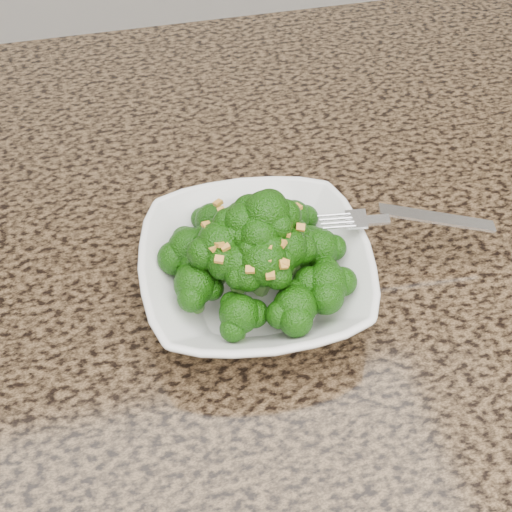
{
  "coord_description": "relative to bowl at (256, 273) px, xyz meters",
  "views": [
    {
      "loc": [
        -0.04,
        -0.08,
        1.39
      ],
      "look_at": [
        0.05,
        0.3,
        0.95
      ],
      "focal_mm": 45.0,
      "sensor_mm": 36.0,
      "label": 1
    }
  ],
  "objects": [
    {
      "name": "garlic_topping",
      "position": [
        -0.0,
        0.0,
        0.1
      ],
      "size": [
        0.11,
        0.11,
        0.01
      ],
      "primitive_type": null,
      "color": "gold",
      "rests_on": "broccoli_pile"
    },
    {
      "name": "cabinet",
      "position": [
        -0.05,
        0.0,
        -0.49
      ],
      "size": [
        1.55,
        0.95,
        0.87
      ],
      "primitive_type": "cube",
      "color": "#372416",
      "rests_on": "ground"
    },
    {
      "name": "fork",
      "position": [
        0.12,
        0.01,
        0.03
      ],
      "size": [
        0.2,
        0.07,
        0.01
      ],
      "primitive_type": null,
      "rotation": [
        0.0,
        0.0,
        -0.22
      ],
      "color": "silver",
      "rests_on": "bowl"
    },
    {
      "name": "bowl",
      "position": [
        0.0,
        0.0,
        0.0
      ],
      "size": [
        0.23,
        0.23,
        0.05
      ],
      "primitive_type": "imported",
      "rotation": [
        0.0,
        0.0,
        -0.07
      ],
      "color": "white",
      "rests_on": "granite_counter"
    },
    {
      "name": "granite_counter",
      "position": [
        -0.05,
        0.0,
        -0.04
      ],
      "size": [
        1.64,
        1.04,
        0.03
      ],
      "primitive_type": "cube",
      "color": "brown",
      "rests_on": "cabinet"
    },
    {
      "name": "broccoli_pile",
      "position": [
        -0.0,
        0.0,
        0.06
      ],
      "size": [
        0.19,
        0.19,
        0.07
      ],
      "primitive_type": null,
      "color": "#164B08",
      "rests_on": "bowl"
    }
  ]
}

